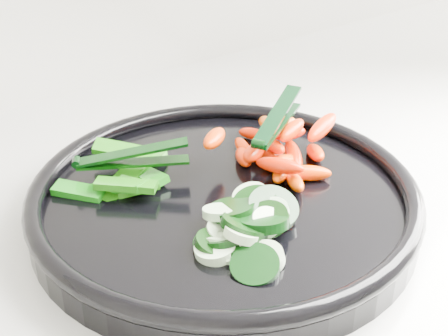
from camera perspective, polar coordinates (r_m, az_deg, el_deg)
veggie_tray at (r=0.60m, az=-0.00°, el=-2.86°), size 0.44×0.44×0.04m
cucumber_pile at (r=0.54m, az=1.78°, el=-5.58°), size 0.13×0.12×0.04m
carrot_pile at (r=0.64m, az=4.89°, el=1.76°), size 0.16×0.15×0.05m
pepper_pile at (r=0.62m, az=-9.09°, el=-0.80°), size 0.13×0.12×0.04m
tong_carrot at (r=0.63m, az=4.81°, el=4.33°), size 0.11×0.07×0.02m
tong_pepper at (r=0.62m, az=-8.67°, el=0.92°), size 0.11×0.07×0.02m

